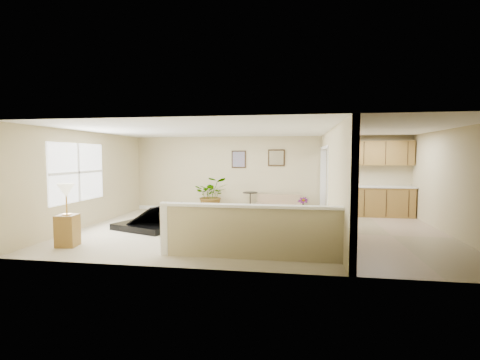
% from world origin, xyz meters
% --- Properties ---
extents(floor, '(9.00, 9.00, 0.00)m').
position_xyz_m(floor, '(0.00, 0.00, 0.00)').
color(floor, '#B7B08F').
rests_on(floor, ground).
extents(back_wall, '(9.00, 0.04, 2.50)m').
position_xyz_m(back_wall, '(0.00, 3.00, 1.25)').
color(back_wall, tan).
rests_on(back_wall, floor).
extents(front_wall, '(9.00, 0.04, 2.50)m').
position_xyz_m(front_wall, '(0.00, -3.00, 1.25)').
color(front_wall, tan).
rests_on(front_wall, floor).
extents(left_wall, '(0.04, 6.00, 2.50)m').
position_xyz_m(left_wall, '(-4.50, 0.00, 1.25)').
color(left_wall, tan).
rests_on(left_wall, floor).
extents(right_wall, '(0.04, 6.00, 2.50)m').
position_xyz_m(right_wall, '(4.50, 0.00, 1.25)').
color(right_wall, tan).
rests_on(right_wall, floor).
extents(ceiling, '(9.00, 6.00, 0.04)m').
position_xyz_m(ceiling, '(0.00, 0.00, 2.50)').
color(ceiling, white).
rests_on(ceiling, back_wall).
extents(kitchen_vinyl, '(2.70, 6.00, 0.01)m').
position_xyz_m(kitchen_vinyl, '(3.15, 0.00, 0.00)').
color(kitchen_vinyl, gray).
rests_on(kitchen_vinyl, floor).
extents(interior_partition, '(0.18, 5.99, 2.50)m').
position_xyz_m(interior_partition, '(1.80, 0.25, 1.22)').
color(interior_partition, tan).
rests_on(interior_partition, floor).
extents(pony_half_wall, '(3.42, 0.22, 1.00)m').
position_xyz_m(pony_half_wall, '(0.08, -2.30, 0.52)').
color(pony_half_wall, tan).
rests_on(pony_half_wall, floor).
extents(left_window, '(0.05, 2.15, 1.45)m').
position_xyz_m(left_window, '(-4.49, -0.50, 1.45)').
color(left_window, white).
rests_on(left_window, left_wall).
extents(wall_art_left, '(0.48, 0.04, 0.58)m').
position_xyz_m(wall_art_left, '(-0.95, 2.97, 1.75)').
color(wall_art_left, '#312211').
rests_on(wall_art_left, back_wall).
extents(wall_mirror, '(0.55, 0.04, 0.55)m').
position_xyz_m(wall_mirror, '(0.30, 2.97, 1.80)').
color(wall_mirror, '#312211').
rests_on(wall_mirror, back_wall).
extents(kitchen_cabinets, '(2.36, 0.65, 2.33)m').
position_xyz_m(kitchen_cabinets, '(3.19, 2.73, 0.87)').
color(kitchen_cabinets, olive).
rests_on(kitchen_cabinets, floor).
extents(piano, '(2.12, 2.10, 1.44)m').
position_xyz_m(piano, '(-2.80, 0.07, 0.60)').
color(piano, black).
rests_on(piano, floor).
extents(piano_bench, '(0.61, 0.93, 0.57)m').
position_xyz_m(piano_bench, '(-1.66, -0.11, 0.28)').
color(piano_bench, black).
rests_on(piano_bench, floor).
extents(loveseat, '(1.46, 0.85, 0.83)m').
position_xyz_m(loveseat, '(0.42, 2.46, 0.31)').
color(loveseat, '#998161').
rests_on(loveseat, floor).
extents(accent_table, '(0.48, 0.48, 0.69)m').
position_xyz_m(accent_table, '(-0.52, 2.65, 0.44)').
color(accent_table, black).
rests_on(accent_table, floor).
extents(palm_plant, '(1.26, 1.16, 1.18)m').
position_xyz_m(palm_plant, '(-1.77, 2.52, 0.58)').
color(palm_plant, black).
rests_on(palm_plant, floor).
extents(small_plant, '(0.41, 0.41, 0.61)m').
position_xyz_m(small_plant, '(1.15, 2.19, 0.26)').
color(small_plant, black).
rests_on(small_plant, floor).
extents(lamp_stand, '(0.44, 0.44, 1.30)m').
position_xyz_m(lamp_stand, '(-3.72, -2.02, 0.55)').
color(lamp_stand, olive).
rests_on(lamp_stand, floor).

